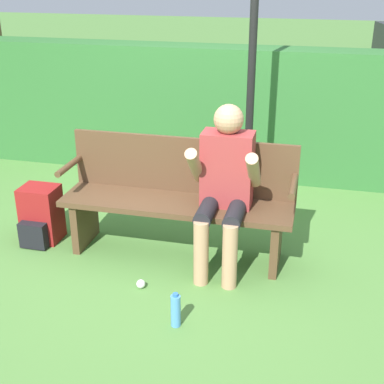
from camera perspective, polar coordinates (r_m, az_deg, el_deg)
ground_plane at (r=4.39m, az=-1.61°, el=-6.60°), size 40.00×40.00×0.00m
hedge_back at (r=5.87m, az=3.25°, el=8.53°), size 12.00×0.43×1.39m
park_bench at (r=4.23m, az=-1.44°, el=-0.51°), size 1.83×0.46×0.93m
person_seated at (r=3.96m, az=3.52°, el=1.19°), size 0.52×0.58×1.25m
backpack at (r=4.67m, az=-15.84°, el=-2.45°), size 0.30×0.34×0.48m
water_bottle at (r=3.54m, az=-1.75°, el=-12.51°), size 0.07×0.07×0.25m
signpost at (r=4.69m, az=6.58°, el=17.33°), size 0.42×0.09×3.00m
litter_crumple at (r=3.97m, az=-5.48°, el=-9.73°), size 0.06×0.06×0.06m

